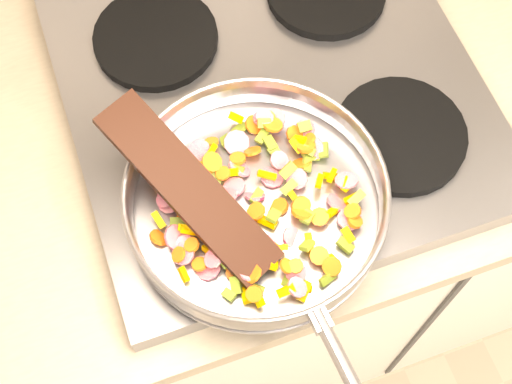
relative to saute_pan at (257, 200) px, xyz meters
name	(u,v)px	position (x,y,z in m)	size (l,w,h in m)	color
cooktop	(273,95)	(0.09, 0.19, -0.07)	(0.60, 0.60, 0.04)	#939399
grate_fl	(213,195)	(-0.05, 0.05, -0.04)	(0.19, 0.19, 0.02)	black
grate_fr	(400,135)	(0.23, 0.05, -0.04)	(0.19, 0.19, 0.02)	black
grate_bl	(156,38)	(-0.05, 0.33, -0.04)	(0.19, 0.19, 0.02)	black
saute_pan	(257,200)	(0.00, 0.00, 0.00)	(0.39, 0.55, 0.06)	#9E9EA5
vegetable_heap	(249,199)	(-0.01, 0.01, -0.01)	(0.29, 0.29, 0.05)	olive
wooden_spatula	(189,188)	(-0.08, 0.03, 0.03)	(0.29, 0.06, 0.01)	black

